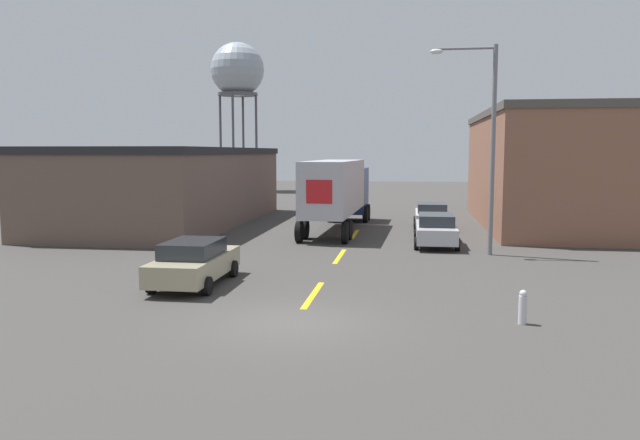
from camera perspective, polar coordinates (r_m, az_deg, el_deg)
The scene contains 11 objects.
ground_plane at distance 16.84m, azimuth -2.39°, elevation -9.34°, with size 160.00×160.00×0.00m, color #3D3A38.
road_centerline at distance 27.17m, azimuth 1.82°, elevation -3.33°, with size 0.20×18.56×0.01m.
warehouse_left at distance 40.47m, azimuth -13.54°, elevation 3.07°, with size 9.50×20.30×4.78m.
warehouse_right at distance 40.90m, azimuth 20.28°, elevation 4.42°, with size 8.35×18.84×6.97m.
semi_truck at distance 36.11m, azimuth 1.70°, elevation 2.89°, with size 2.98×12.76×4.04m.
parked_car_right_mid at distance 30.62m, azimuth 10.55°, elevation -0.84°, with size 2.08×4.76×1.54m.
parked_car_left_near at distance 21.70m, azimuth -11.43°, elevation -3.77°, with size 2.08×4.76×1.54m.
parked_car_right_far at distance 37.17m, azimuth 10.17°, elevation 0.40°, with size 2.08×4.76×1.54m.
water_tower at distance 74.19m, azimuth -7.56°, elevation 13.33°, with size 6.13×6.13×16.98m.
street_lamp at distance 28.15m, azimuth 14.92°, elevation 7.50°, with size 2.87×0.32×9.08m.
fire_hydrant at distance 17.41m, azimuth 18.05°, elevation -7.59°, with size 0.22×0.22×0.91m.
Camera 1 is at (3.04, -15.93, 4.53)m, focal length 35.00 mm.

